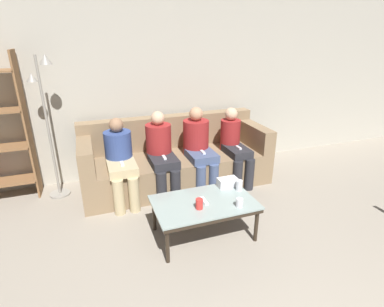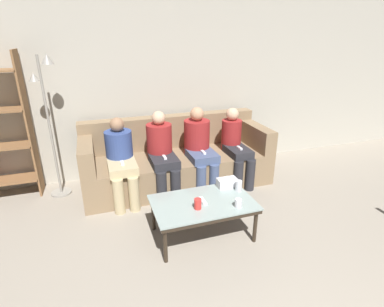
# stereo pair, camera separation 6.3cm
# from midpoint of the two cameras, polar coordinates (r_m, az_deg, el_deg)

# --- Properties ---
(wall_back) EXTENTS (12.00, 0.06, 2.60)m
(wall_back) POSITION_cam_midpoint_polar(r_m,az_deg,el_deg) (4.49, -4.69, 12.71)
(wall_back) COLOR #B7B2A3
(wall_back) RESTS_ON ground_plane
(couch) EXTENTS (2.56, 0.93, 0.91)m
(couch) POSITION_cam_midpoint_polar(r_m,az_deg,el_deg) (4.26, -2.52, -1.34)
(couch) COLOR #897051
(couch) RESTS_ON ground_plane
(coffee_table) EXTENTS (1.04, 0.64, 0.41)m
(coffee_table) POSITION_cam_midpoint_polar(r_m,az_deg,el_deg) (3.12, 2.66, -9.78)
(coffee_table) COLOR #8C9E99
(coffee_table) RESTS_ON ground_plane
(cup_near_left) EXTENTS (0.07, 0.07, 0.11)m
(cup_near_left) POSITION_cam_midpoint_polar(r_m,az_deg,el_deg) (2.95, 1.73, -9.57)
(cup_near_left) COLOR red
(cup_near_left) RESTS_ON coffee_table
(cup_near_right) EXTENTS (0.07, 0.07, 0.12)m
(cup_near_right) POSITION_cam_midpoint_polar(r_m,az_deg,el_deg) (3.31, 9.43, -6.08)
(cup_near_right) COLOR silver
(cup_near_right) RESTS_ON coffee_table
(cup_far_center) EXTENTS (0.07, 0.07, 0.09)m
(cup_far_center) POSITION_cam_midpoint_polar(r_m,az_deg,el_deg) (3.02, 9.40, -9.29)
(cup_far_center) COLOR silver
(cup_far_center) RESTS_ON coffee_table
(tissue_box) EXTENTS (0.22, 0.12, 0.13)m
(tissue_box) POSITION_cam_midpoint_polar(r_m,az_deg,el_deg) (3.38, 7.20, -5.50)
(tissue_box) COLOR white
(tissue_box) RESTS_ON coffee_table
(game_remote) EXTENTS (0.04, 0.15, 0.02)m
(game_remote) POSITION_cam_midpoint_polar(r_m,az_deg,el_deg) (3.09, 2.68, -8.99)
(game_remote) COLOR white
(game_remote) RESTS_ON coffee_table
(standing_lamp) EXTENTS (0.31, 0.26, 1.80)m
(standing_lamp) POSITION_cam_midpoint_polar(r_m,az_deg,el_deg) (4.06, -25.21, 6.98)
(standing_lamp) COLOR gray
(standing_lamp) RESTS_ON ground_plane
(seated_person_left_end) EXTENTS (0.34, 0.70, 1.05)m
(seated_person_left_end) POSITION_cam_midpoint_polar(r_m,az_deg,el_deg) (3.82, -12.95, -0.75)
(seated_person_left_end) COLOR tan
(seated_person_left_end) RESTS_ON ground_plane
(seated_person_mid_left) EXTENTS (0.33, 0.67, 1.09)m
(seated_person_mid_left) POSITION_cam_midpoint_polar(r_m,az_deg,el_deg) (3.90, -5.35, 0.48)
(seated_person_mid_left) COLOR #28282D
(seated_person_mid_left) RESTS_ON ground_plane
(seated_person_mid_right) EXTENTS (0.35, 0.67, 1.10)m
(seated_person_mid_right) POSITION_cam_midpoint_polar(r_m,az_deg,el_deg) (4.05, 1.84, 1.53)
(seated_person_mid_right) COLOR #47567A
(seated_person_mid_right) RESTS_ON ground_plane
(seated_person_right_end) EXTENTS (0.31, 0.65, 1.06)m
(seated_person_right_end) POSITION_cam_midpoint_polar(r_m,az_deg,el_deg) (4.23, 8.68, 1.59)
(seated_person_right_end) COLOR #28282D
(seated_person_right_end) RESTS_ON ground_plane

